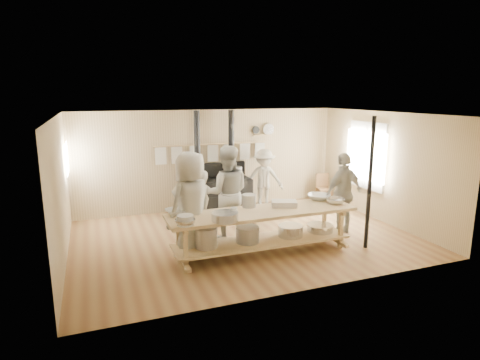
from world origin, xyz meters
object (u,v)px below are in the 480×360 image
at_px(stove, 215,192).
at_px(chair, 324,193).
at_px(cook_left, 227,193).
at_px(roasting_pan, 284,204).
at_px(prep_table, 262,227).
at_px(cook_by_window, 264,179).
at_px(cook_right, 343,193).
at_px(cook_far_left, 200,209).
at_px(cook_center, 191,205).

distance_m(stove, chair, 3.18).
xyz_separation_m(cook_left, roasting_pan, (0.89, -0.88, -0.08)).
relative_size(prep_table, cook_left, 1.82).
height_order(stove, prep_table, stove).
xyz_separation_m(stove, cook_by_window, (1.30, -0.17, 0.27)).
bearing_deg(cook_right, roasting_pan, -1.29).
distance_m(cook_far_left, cook_by_window, 3.15).
bearing_deg(cook_right, prep_table, -0.75).
xyz_separation_m(cook_center, cook_right, (3.40, 0.14, -0.11)).
relative_size(prep_table, cook_right, 2.02).
bearing_deg(stove, cook_far_left, -114.00).
xyz_separation_m(cook_far_left, cook_left, (0.66, 0.29, 0.20)).
bearing_deg(cook_center, stove, -144.03).
bearing_deg(stove, cook_center, -115.42).
xyz_separation_m(cook_left, chair, (3.52, 1.85, -0.76)).
bearing_deg(stove, prep_table, -90.04).
bearing_deg(cook_far_left, chair, 168.18).
bearing_deg(cook_far_left, cook_left, 164.66).
relative_size(cook_right, chair, 2.26).
relative_size(stove, cook_left, 1.32).
relative_size(stove, cook_by_window, 1.64).
bearing_deg(roasting_pan, chair, 46.05).
relative_size(prep_table, cook_far_left, 2.30).
height_order(cook_far_left, cook_center, cook_center).
distance_m(cook_left, cook_center, 1.14).
relative_size(cook_far_left, cook_left, 0.79).
bearing_deg(roasting_pan, cook_left, 135.23).
xyz_separation_m(cook_right, cook_by_window, (-0.82, 2.38, -0.09)).
height_order(cook_far_left, cook_left, cook_left).
bearing_deg(cook_by_window, roasting_pan, -92.15).
xyz_separation_m(stove, roasting_pan, (0.53, -2.88, 0.38)).
distance_m(stove, cook_right, 3.33).
bearing_deg(cook_left, chair, -136.47).
xyz_separation_m(prep_table, roasting_pan, (0.53, 0.13, 0.38)).
bearing_deg(cook_right, stove, -63.47).
xyz_separation_m(cook_by_window, roasting_pan, (-0.77, -2.72, 0.11)).
xyz_separation_m(cook_far_left, cook_by_window, (2.32, 2.13, 0.01)).
distance_m(prep_table, cook_by_window, 3.14).
bearing_deg(cook_left, prep_table, 125.23).
bearing_deg(chair, prep_table, -126.27).
height_order(cook_left, cook_right, cook_left).
bearing_deg(prep_table, roasting_pan, 14.16).
height_order(cook_right, chair, cook_right).
distance_m(prep_table, roasting_pan, 0.67).
distance_m(chair, roasting_pan, 3.85).
bearing_deg(cook_far_left, roasting_pan, 120.19).
height_order(cook_right, cook_by_window, cook_right).
bearing_deg(cook_by_window, cook_center, -121.92).
distance_m(cook_by_window, chair, 1.95).
bearing_deg(prep_table, cook_far_left, 144.67).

